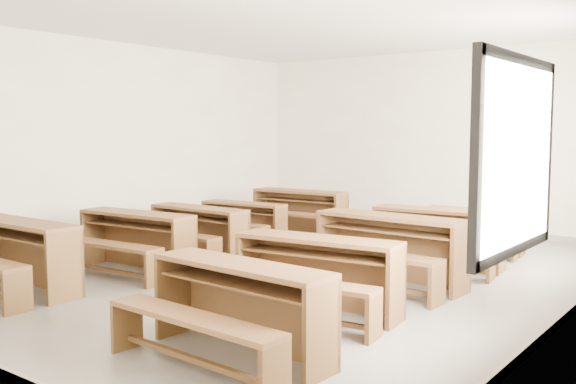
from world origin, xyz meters
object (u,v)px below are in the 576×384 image
Objects in this scene: desk_set_2 at (196,228)px; desk_set_4 at (298,209)px; desk_set_7 at (387,245)px; desk_set_8 at (436,233)px; desk_set_1 at (134,237)px; desk_set_0 at (16,250)px; desk_set_5 at (236,303)px; desk_set_3 at (242,220)px; desk_set_6 at (315,270)px; desk_set_9 at (473,227)px.

desk_set_2 is 2.50m from desk_set_4.
desk_set_7 is 1.04× the size of desk_set_8.
desk_set_4 reaches higher than desk_set_1.
desk_set_0 is at bearing -134.50° from desk_set_8.
desk_set_0 reaches higher than desk_set_5.
desk_set_3 is at bearing 163.73° from desk_set_7.
desk_set_0 reaches higher than desk_set_4.
desk_set_5 is (3.16, -5.15, -0.01)m from desk_set_4.
desk_set_2 is 1.30m from desk_set_3.
desk_set_8 is at bearing 51.62° from desk_set_0.
desk_set_8 is (-0.15, 4.10, 0.01)m from desk_set_5.
desk_set_0 is at bearing -94.85° from desk_set_3.
desk_set_6 is at bearing -44.05° from desk_set_3.
desk_set_4 is at bearing 92.35° from desk_set_2.
desk_set_7 is at bearing -95.65° from desk_set_9.
desk_set_2 is 1.10× the size of desk_set_9.
desk_set_4 is 4.83m from desk_set_6.
desk_set_2 is at bearing -159.82° from desk_set_8.
desk_set_1 reaches higher than desk_set_9.
desk_set_5 is 4.10m from desk_set_8.
desk_set_7 is at bearing 19.91° from desk_set_1.
desk_set_0 is at bearing -103.57° from desk_set_1.
desk_set_7 reaches higher than desk_set_6.
desk_set_2 is 0.94× the size of desk_set_5.
desk_set_0 is at bearing -178.33° from desk_set_5.
desk_set_3 is at bearing -102.56° from desk_set_4.
desk_set_8 is (0.04, 1.27, -0.03)m from desk_set_7.
desk_set_1 is 2.93m from desk_set_6.
desk_set_8 is at bearing 27.25° from desk_set_2.
desk_set_5 is 5.42m from desk_set_9.
desk_set_9 is (3.22, 1.49, -0.01)m from desk_set_3.
desk_set_7 reaches higher than desk_set_9.
desk_set_8 is (2.96, 1.45, 0.03)m from desk_set_2.
desk_set_6 is at bearing -22.83° from desk_set_2.
desk_set_2 is 2.93m from desk_set_7.
desk_set_7 is (2.92, 0.18, 0.06)m from desk_set_2.
desk_set_9 is (0.04, 2.58, -0.10)m from desk_set_7.
desk_set_5 is at bearing -54.48° from desk_set_3.
desk_set_2 reaches higher than desk_set_3.
desk_set_3 is 1.24m from desk_set_4.
desk_set_3 is 0.85× the size of desk_set_6.
desk_set_0 is 1.00× the size of desk_set_6.
desk_set_3 is at bearing 92.32° from desk_set_1.
desk_set_6 is at bearing -86.91° from desk_set_7.
desk_set_0 is 1.09× the size of desk_set_2.
desk_set_1 is at bearing 80.60° from desk_set_0.
desk_set_8 is at bearing 36.94° from desk_set_1.
desk_set_4 is 1.02× the size of desk_set_5.
desk_set_1 is at bearing -88.82° from desk_set_3.
desk_set_8 is (3.22, 0.18, 0.07)m from desk_set_3.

